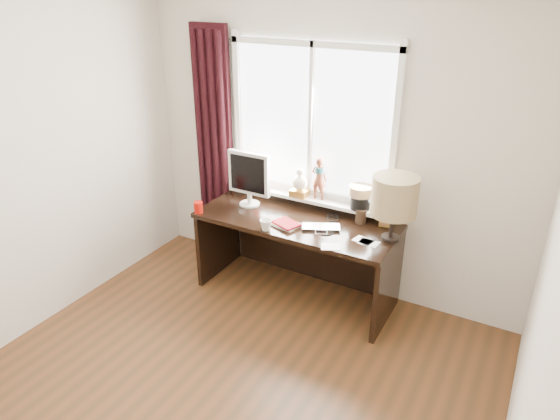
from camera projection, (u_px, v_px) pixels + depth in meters
The scene contains 15 objects.
wall_back at pixel (328, 146), 4.21m from camera, with size 3.50×2.60×0.00m, color beige.
wall_right at pixel (538, 360), 1.86m from camera, with size 4.00×2.60×0.00m, color beige.
laptop at pixel (321, 227), 4.03m from camera, with size 0.31×0.20×0.02m, color silver.
mug at pixel (266, 224), 3.99m from camera, with size 0.10×0.09×0.10m, color white.
red_cup at pixel (198, 207), 4.29m from camera, with size 0.08×0.08×0.10m, color #A20D04.
window at pixel (310, 145), 4.23m from camera, with size 1.52×0.22×1.40m.
curtain at pixel (214, 150), 4.72m from camera, with size 0.38×0.09×2.25m.
desk at pixel (301, 240), 4.38m from camera, with size 1.70×0.70×0.75m.
monitor at pixel (249, 176), 4.34m from camera, with size 0.40×0.18×0.49m.
notebook_stack at pixel (286, 224), 4.08m from camera, with size 0.26×0.22×0.03m.
brush_holder at pixel (361, 216), 4.11m from camera, with size 0.09×0.09×0.25m.
icon_frame at pixel (385, 220), 4.04m from camera, with size 0.10×0.04×0.13m.
table_lamp at pixel (395, 197), 3.71m from camera, with size 0.35×0.35×0.52m.
loose_papers at pixel (355, 243), 3.81m from camera, with size 0.40×0.36×0.00m.
desk_cables at pixel (330, 224), 4.11m from camera, with size 0.23×0.45×0.01m.
Camera 1 is at (1.61, -1.73, 2.59)m, focal length 32.00 mm.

